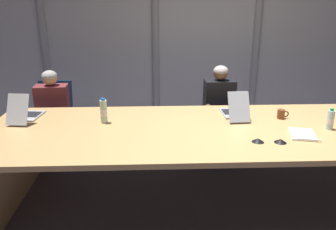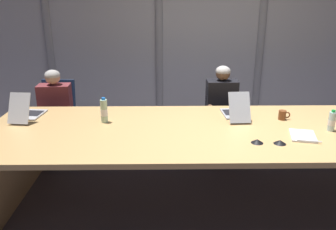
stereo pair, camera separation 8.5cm
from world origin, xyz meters
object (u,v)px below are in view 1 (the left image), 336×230
object	(u,v)px
coffee_mug_near	(281,114)
laptop_left_end	(26,114)
conference_mic_middle	(258,140)
laptop_left_mid	(234,111)
spiral_notepad	(303,135)
person_left_mid	(220,107)
water_bottle_primary	(330,120)
water_bottle_secondary	(104,112)
office_chair_left_mid	(218,125)
person_left_end	(52,110)
conference_mic_left_side	(280,141)
office_chair_left_end	(55,127)

from	to	relation	value
coffee_mug_near	laptop_left_end	bearing A→B (deg)	178.10
conference_mic_middle	laptop_left_mid	bearing A→B (deg)	95.30
coffee_mug_near	spiral_notepad	xyz separation A→B (m)	(0.04, -0.47, -0.04)
person_left_mid	water_bottle_primary	size ratio (longest dim) A/B	5.52
laptop_left_mid	water_bottle_secondary	size ratio (longest dim) A/B	1.91
laptop_left_end	water_bottle_primary	size ratio (longest dim) A/B	2.39
office_chair_left_mid	conference_mic_middle	world-z (taller)	office_chair_left_mid
laptop_left_end	laptop_left_mid	world-z (taller)	same
office_chair_left_mid	person_left_end	xyz separation A→B (m)	(-2.13, -0.16, 0.29)
water_bottle_primary	conference_mic_middle	world-z (taller)	water_bottle_primary
conference_mic_left_side	laptop_left_mid	bearing A→B (deg)	110.08
laptop_left_end	conference_mic_left_side	world-z (taller)	laptop_left_end
office_chair_left_mid	water_bottle_primary	world-z (taller)	water_bottle_primary
person_left_mid	water_bottle_secondary	bearing A→B (deg)	-59.95
laptop_left_mid	conference_mic_middle	xyz separation A→B (m)	(0.06, -0.69, -0.04)
conference_mic_left_side	person_left_end	bearing A→B (deg)	150.30
person_left_end	spiral_notepad	distance (m)	2.93
laptop_left_mid	person_left_end	distance (m)	2.25
person_left_end	office_chair_left_mid	bearing A→B (deg)	90.42
office_chair_left_end	conference_mic_middle	distance (m)	2.74
office_chair_left_end	conference_mic_middle	bearing A→B (deg)	59.41
person_left_end	conference_mic_left_side	world-z (taller)	person_left_end
conference_mic_left_side	conference_mic_middle	distance (m)	0.20
laptop_left_end	water_bottle_secondary	size ratio (longest dim) A/B	1.91
office_chair_left_mid	water_bottle_secondary	size ratio (longest dim) A/B	3.52
person_left_mid	conference_mic_left_side	distance (m)	1.40
office_chair_left_mid	coffee_mug_near	xyz separation A→B (m)	(0.49, -0.90, 0.46)
water_bottle_primary	water_bottle_secondary	size ratio (longest dim) A/B	0.80
office_chair_left_end	person_left_mid	bearing A→B (deg)	89.16
person_left_end	person_left_mid	world-z (taller)	person_left_mid
laptop_left_mid	coffee_mug_near	distance (m)	0.50
office_chair_left_end	coffee_mug_near	xyz separation A→B (m)	(2.67, -0.90, 0.46)
person_left_mid	spiral_notepad	xyz separation A→B (m)	(0.54, -1.22, 0.11)
office_chair_left_end	person_left_mid	size ratio (longest dim) A/B	0.80
person_left_mid	water_bottle_primary	world-z (taller)	person_left_mid
laptop_left_end	water_bottle_secondary	distance (m)	0.85
water_bottle_primary	conference_mic_left_side	size ratio (longest dim) A/B	1.91
laptop_left_mid	spiral_notepad	xyz separation A→B (m)	(0.53, -0.56, -0.05)
office_chair_left_end	laptop_left_end	bearing A→B (deg)	1.44
conference_mic_middle	spiral_notepad	xyz separation A→B (m)	(0.46, 0.13, -0.01)
office_chair_left_end	water_bottle_primary	xyz separation A→B (m)	(3.03, -1.22, 0.50)
person_left_end	spiral_notepad	xyz separation A→B (m)	(2.67, -1.22, 0.13)
water_bottle_secondary	conference_mic_left_side	bearing A→B (deg)	-19.28
laptop_left_mid	water_bottle_primary	xyz separation A→B (m)	(0.85, -0.41, 0.04)
office_chair_left_end	person_left_end	xyz separation A→B (m)	(0.04, -0.16, 0.29)
office_chair_left_mid	water_bottle_primary	size ratio (longest dim) A/B	4.40
laptop_left_end	conference_mic_middle	distance (m)	2.37
office_chair_left_end	person_left_end	bearing A→B (deg)	16.90
laptop_left_end	conference_mic_middle	bearing A→B (deg)	-100.56
water_bottle_primary	person_left_end	bearing A→B (deg)	160.37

